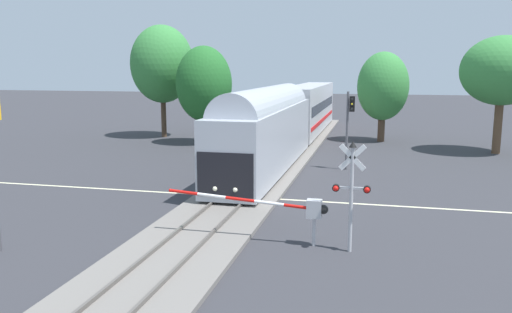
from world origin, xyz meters
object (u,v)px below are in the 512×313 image
traffic_signal_far_side (349,118)px  oak_behind_train (204,84)px  crossing_gate_near (294,208)px  maple_right_background (502,71)px  crossing_signal_mast (352,185)px  pine_left_background (162,64)px  elm_centre_background (383,86)px  commuter_train (291,116)px

traffic_signal_far_side → oak_behind_train: oak_behind_train is taller
crossing_gate_near → maple_right_background: maple_right_background is taller
traffic_signal_far_side → oak_behind_train: bearing=145.2°
crossing_signal_mast → pine_left_background: 34.50m
pine_left_background → traffic_signal_far_side: bearing=-34.2°
traffic_signal_far_side → maple_right_background: 14.70m
crossing_signal_mast → elm_centre_background: 29.89m
commuter_train → maple_right_background: bearing=5.7°
elm_centre_background → oak_behind_train: 16.08m
crossing_signal_mast → commuter_train: bearing=104.6°
traffic_signal_far_side → elm_centre_background: size_ratio=0.64×
crossing_gate_near → oak_behind_train: bearing=116.1°
maple_right_background → pine_left_background: 29.63m
maple_right_background → oak_behind_train: size_ratio=1.07×
commuter_train → maple_right_background: 16.58m
crossing_signal_mast → maple_right_background: bearing=68.1°
traffic_signal_far_side → elm_centre_background: bearing=81.3°
elm_centre_background → pine_left_background: size_ratio=0.76×
traffic_signal_far_side → maple_right_background: (10.97, 9.33, 2.97)m
pine_left_background → commuter_train: bearing=-19.9°
crossing_gate_near → crossing_signal_mast: crossing_signal_mast is taller
crossing_signal_mast → traffic_signal_far_side: size_ratio=0.80×
crossing_gate_near → traffic_signal_far_side: (1.19, 15.25, 2.02)m
crossing_signal_mast → traffic_signal_far_side: traffic_signal_far_side is taller
crossing_signal_mast → maple_right_background: 27.15m
crossing_gate_near → pine_left_background: bearing=121.9°
pine_left_background → elm_centre_background: bearing=4.5°
commuter_train → crossing_signal_mast: commuter_train is taller
commuter_train → maple_right_background: maple_right_background is taller
crossing_gate_near → crossing_signal_mast: (2.14, -0.35, 1.06)m
traffic_signal_far_side → oak_behind_train: size_ratio=0.60×
oak_behind_train → elm_centre_background: bearing=18.4°
oak_behind_train → crossing_gate_near: bearing=-63.9°
commuter_train → maple_right_background: (16.09, 1.61, 3.63)m
crossing_gate_near → traffic_signal_far_side: traffic_signal_far_side is taller
commuter_train → pine_left_background: 14.81m
crossing_gate_near → maple_right_background: 27.87m
crossing_gate_near → maple_right_background: (12.16, 24.57, 4.98)m
crossing_signal_mast → oak_behind_train: (-14.04, 24.68, 2.75)m
commuter_train → crossing_gate_near: bearing=-80.3°
oak_behind_train → traffic_signal_far_side: bearing=-34.8°
traffic_signal_far_side → commuter_train: bearing=123.6°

